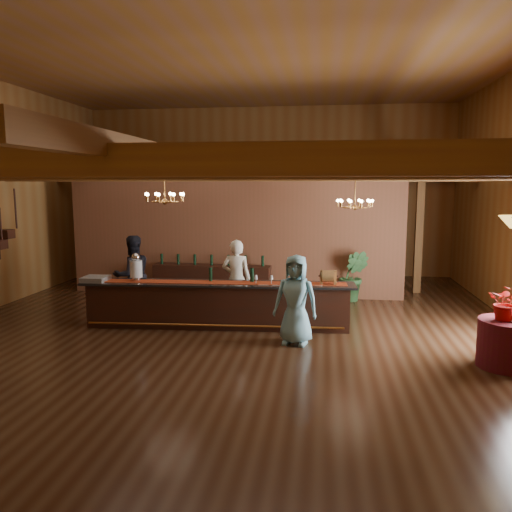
# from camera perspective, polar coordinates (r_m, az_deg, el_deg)

# --- Properties ---
(floor) EXTENTS (14.00, 14.00, 0.00)m
(floor) POSITION_cam_1_polar(r_m,az_deg,el_deg) (10.27, -3.28, -8.77)
(floor) COLOR #3E2818
(floor) RESTS_ON ground
(ceiling) EXTENTS (14.00, 14.00, 0.00)m
(ceiling) POSITION_cam_1_polar(r_m,az_deg,el_deg) (10.14, -3.56, 22.49)
(ceiling) COLOR brown
(ceiling) RESTS_ON wall_back
(wall_back) EXTENTS (12.00, 0.10, 5.50)m
(wall_back) POSITION_cam_1_polar(r_m,az_deg,el_deg) (16.75, 1.24, 7.37)
(wall_back) COLOR olive
(wall_back) RESTS_ON floor
(beam_grid) EXTENTS (11.90, 13.90, 0.39)m
(beam_grid) POSITION_cam_1_polar(r_m,az_deg,el_deg) (10.32, -2.89, 9.56)
(beam_grid) COLOR olive
(beam_grid) RESTS_ON wall_left
(support_posts) EXTENTS (9.20, 10.20, 3.20)m
(support_posts) POSITION_cam_1_polar(r_m,az_deg,el_deg) (9.44, -3.94, -0.32)
(support_posts) COLOR olive
(support_posts) RESTS_ON floor
(partition_wall) EXTENTS (9.00, 0.18, 3.10)m
(partition_wall) POSITION_cam_1_polar(r_m,az_deg,el_deg) (13.43, -2.59, 2.02)
(partition_wall) COLOR brown
(partition_wall) RESTS_ON floor
(backroom_boxes) EXTENTS (4.10, 0.60, 1.10)m
(backroom_boxes) POSITION_cam_1_polar(r_m,az_deg,el_deg) (15.49, -0.49, -0.95)
(backroom_boxes) COLOR black
(backroom_boxes) RESTS_ON floor
(tasting_bar) EXTENTS (5.77, 1.05, 0.97)m
(tasting_bar) POSITION_cam_1_polar(r_m,az_deg,el_deg) (10.58, -4.42, -5.55)
(tasting_bar) COLOR black
(tasting_bar) RESTS_ON floor
(beverage_dispenser) EXTENTS (0.26, 0.26, 0.60)m
(beverage_dispenser) POSITION_cam_1_polar(r_m,az_deg,el_deg) (10.88, -13.55, -1.30)
(beverage_dispenser) COLOR silver
(beverage_dispenser) RESTS_ON tasting_bar
(glass_rack_tray) EXTENTS (0.50, 0.50, 0.10)m
(glass_rack_tray) POSITION_cam_1_polar(r_m,az_deg,el_deg) (11.13, -17.87, -2.50)
(glass_rack_tray) COLOR gray
(glass_rack_tray) RESTS_ON tasting_bar
(raffle_drum) EXTENTS (0.34, 0.24, 0.30)m
(raffle_drum) POSITION_cam_1_polar(r_m,az_deg,el_deg) (10.30, 8.26, -2.31)
(raffle_drum) COLOR #9D6930
(raffle_drum) RESTS_ON tasting_bar
(bar_bottle_0) EXTENTS (0.07, 0.07, 0.30)m
(bar_bottle_0) POSITION_cam_1_polar(r_m,az_deg,el_deg) (10.58, -5.21, -2.12)
(bar_bottle_0) COLOR black
(bar_bottle_0) RESTS_ON tasting_bar
(bar_bottle_1) EXTENTS (0.07, 0.07, 0.30)m
(bar_bottle_1) POSITION_cam_1_polar(r_m,az_deg,el_deg) (10.47, -0.48, -2.19)
(bar_bottle_1) COLOR black
(bar_bottle_1) RESTS_ON tasting_bar
(bar_bottle_2) EXTENTS (0.07, 0.07, 0.30)m
(bar_bottle_2) POSITION_cam_1_polar(r_m,az_deg,el_deg) (10.47, -0.44, -2.19)
(bar_bottle_2) COLOR black
(bar_bottle_2) RESTS_ON tasting_bar
(backbar_shelf) EXTENTS (3.14, 0.61, 0.88)m
(backbar_shelf) POSITION_cam_1_polar(r_m,az_deg,el_deg) (13.30, -5.07, -2.91)
(backbar_shelf) COLOR black
(backbar_shelf) RESTS_ON floor
(round_table) EXTENTS (0.92, 0.92, 0.79)m
(round_table) POSITION_cam_1_polar(r_m,az_deg,el_deg) (9.30, 26.72, -8.93)
(round_table) COLOR #550A1B
(round_table) RESTS_ON floor
(chandelier_left) EXTENTS (0.80, 0.80, 0.61)m
(chandelier_left) POSITION_cam_1_polar(r_m,az_deg,el_deg) (10.30, -10.39, 6.66)
(chandelier_left) COLOR #B57634
(chandelier_left) RESTS_ON beam_grid
(chandelier_right) EXTENTS (0.80, 0.80, 0.78)m
(chandelier_right) POSITION_cam_1_polar(r_m,az_deg,el_deg) (11.48, 11.24, 5.95)
(chandelier_right) COLOR #B57634
(chandelier_right) RESTS_ON beam_grid
(bartender) EXTENTS (0.65, 0.43, 1.78)m
(bartender) POSITION_cam_1_polar(r_m,az_deg,el_deg) (11.15, -2.25, -2.67)
(bartender) COLOR white
(bartender) RESTS_ON floor
(staff_second) EXTENTS (1.13, 1.11, 1.84)m
(staff_second) POSITION_cam_1_polar(r_m,az_deg,el_deg) (11.81, -13.91, -2.16)
(staff_second) COLOR black
(staff_second) RESTS_ON floor
(guest) EXTENTS (0.92, 0.69, 1.70)m
(guest) POSITION_cam_1_polar(r_m,az_deg,el_deg) (9.41, 4.56, -4.99)
(guest) COLOR #77B3C1
(guest) RESTS_ON floor
(floor_plant) EXTENTS (0.83, 0.72, 1.33)m
(floor_plant) POSITION_cam_1_polar(r_m,az_deg,el_deg) (13.06, 11.08, -2.23)
(floor_plant) COLOR #2B5629
(floor_plant) RESTS_ON floor
(table_flowers) EXTENTS (0.67, 0.63, 0.60)m
(table_flowers) POSITION_cam_1_polar(r_m,az_deg,el_deg) (9.09, 26.71, -4.78)
(table_flowers) COLOR #A20B07
(table_flowers) RESTS_ON round_table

